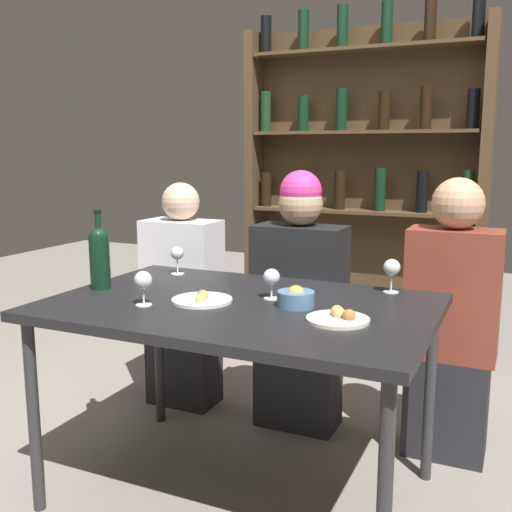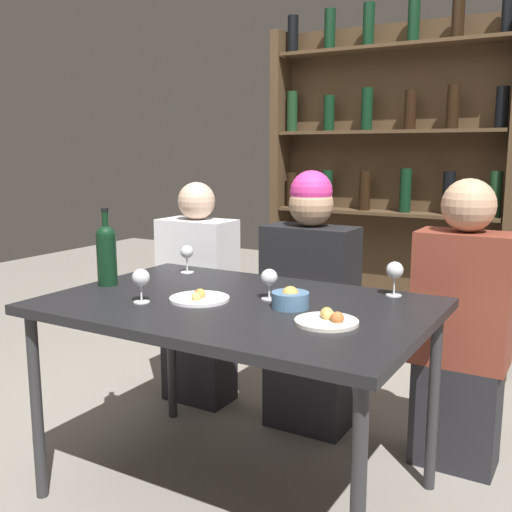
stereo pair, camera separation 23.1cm
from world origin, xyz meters
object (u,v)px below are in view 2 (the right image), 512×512
at_px(wine_glass_0, 269,278).
at_px(food_plate_0, 199,298).
at_px(snack_bowl, 290,299).
at_px(seated_person_left, 198,301).
at_px(seated_person_center, 309,308).
at_px(seated_person_right, 461,333).
at_px(wine_glass_1, 187,253).
at_px(wine_glass_2, 395,271).
at_px(wine_bottle, 107,252).
at_px(food_plate_1, 329,320).
at_px(wine_glass_3, 141,279).

relative_size(wine_glass_0, food_plate_0, 0.52).
height_order(snack_bowl, seated_person_left, seated_person_left).
height_order(food_plate_0, seated_person_center, seated_person_center).
xyz_separation_m(snack_bowl, seated_person_right, (0.47, 0.63, -0.22)).
bearing_deg(wine_glass_0, seated_person_right, 43.57).
relative_size(wine_glass_1, food_plate_0, 0.57).
height_order(wine_glass_2, seated_person_center, seated_person_center).
relative_size(wine_bottle, wine_glass_2, 2.39).
relative_size(wine_bottle, snack_bowl, 2.39).
height_order(food_plate_0, seated_person_right, seated_person_right).
bearing_deg(wine_glass_0, wine_bottle, -169.79).
height_order(wine_glass_0, seated_person_center, seated_person_center).
relative_size(food_plate_1, seated_person_right, 0.17).
bearing_deg(seated_person_right, food_plate_0, -138.75).
height_order(wine_glass_1, food_plate_0, wine_glass_1).
relative_size(wine_bottle, wine_glass_3, 2.52).
xyz_separation_m(wine_bottle, seated_person_right, (1.29, 0.69, -0.33)).
bearing_deg(snack_bowl, wine_glass_1, 155.71).
bearing_deg(wine_bottle, seated_person_right, 28.11).
xyz_separation_m(wine_glass_2, wine_glass_3, (-0.77, -0.57, -0.01)).
distance_m(wine_glass_3, seated_person_center, 0.93).
height_order(wine_glass_2, snack_bowl, wine_glass_2).
bearing_deg(food_plate_1, seated_person_center, 119.20).
distance_m(wine_glass_3, snack_bowl, 0.55).
relative_size(food_plate_1, seated_person_left, 0.18).
distance_m(wine_glass_0, food_plate_0, 0.27).
bearing_deg(seated_person_center, seated_person_right, 0.00).
bearing_deg(wine_glass_1, wine_bottle, -110.28).
relative_size(wine_glass_3, snack_bowl, 0.95).
distance_m(wine_glass_2, seated_person_center, 0.62).
bearing_deg(food_plate_0, snack_bowl, 12.80).
relative_size(food_plate_1, seated_person_center, 0.17).
height_order(wine_bottle, snack_bowl, wine_bottle).
distance_m(wine_glass_3, food_plate_1, 0.71).
bearing_deg(seated_person_center, wine_glass_1, -145.33).
bearing_deg(seated_person_center, wine_glass_2, -29.53).
xyz_separation_m(wine_glass_3, snack_bowl, (0.51, 0.21, -0.06)).
xyz_separation_m(wine_bottle, seated_person_left, (-0.04, 0.69, -0.36)).
height_order(wine_glass_0, snack_bowl, wine_glass_0).
bearing_deg(seated_person_right, seated_person_left, -180.00).
bearing_deg(wine_glass_0, food_plate_0, -146.03).
xyz_separation_m(wine_glass_1, seated_person_right, (1.16, 0.32, -0.28)).
distance_m(wine_glass_1, food_plate_0, 0.53).
height_order(wine_glass_1, food_plate_1, wine_glass_1).
relative_size(wine_glass_3, food_plate_1, 0.61).
bearing_deg(seated_person_right, seated_person_center, 180.00).
bearing_deg(wine_glass_1, wine_glass_0, -23.19).
relative_size(wine_glass_3, food_plate_0, 0.57).
relative_size(wine_bottle, wine_glass_1, 2.52).
xyz_separation_m(wine_bottle, food_plate_1, (1.02, -0.05, -0.13)).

